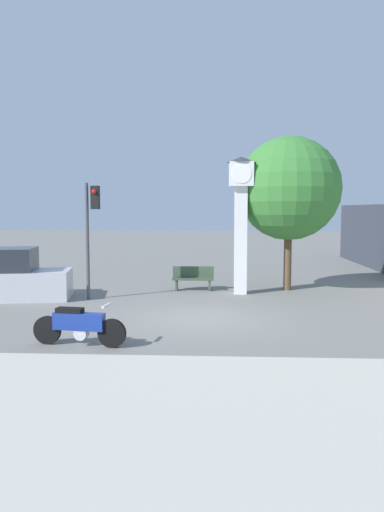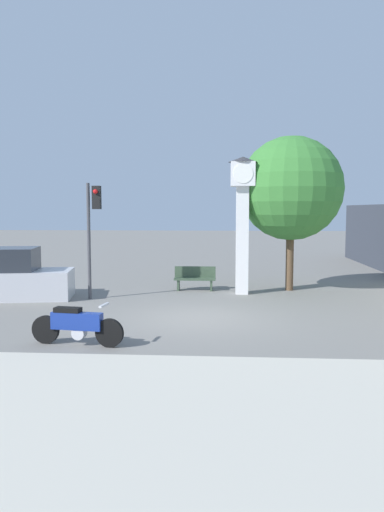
# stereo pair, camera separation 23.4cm
# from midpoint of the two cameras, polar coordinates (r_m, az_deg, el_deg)

# --- Properties ---
(ground_plane) EXTENTS (120.00, 120.00, 0.00)m
(ground_plane) POSITION_cam_midpoint_polar(r_m,az_deg,el_deg) (14.52, 1.11, -7.14)
(ground_plane) COLOR slate
(sidewalk_strip) EXTENTS (36.00, 6.00, 0.10)m
(sidewalk_strip) POSITION_cam_midpoint_polar(r_m,az_deg,el_deg) (7.78, -1.57, -18.03)
(sidewalk_strip) COLOR #BCB7A8
(sidewalk_strip) RESTS_ON ground_plane
(motorcycle) EXTENTS (2.24, 0.55, 0.99)m
(motorcycle) POSITION_cam_midpoint_polar(r_m,az_deg,el_deg) (11.89, -12.49, -7.71)
(motorcycle) COLOR black
(motorcycle) RESTS_ON ground_plane
(clock_tower) EXTENTS (1.05, 1.05, 5.06)m
(clock_tower) POSITION_cam_midpoint_polar(r_m,az_deg,el_deg) (18.52, 6.15, 5.85)
(clock_tower) COLOR white
(clock_tower) RESTS_ON ground_plane
(traffic_light) EXTENTS (0.50, 0.35, 4.05)m
(traffic_light) POSITION_cam_midpoint_polar(r_m,az_deg,el_deg) (17.63, -10.91, 4.12)
(traffic_light) COLOR #47474C
(traffic_light) RESTS_ON ground_plane
(street_tree) EXTENTS (3.97, 3.97, 5.92)m
(street_tree) POSITION_cam_midpoint_polar(r_m,az_deg,el_deg) (19.64, 11.58, 7.55)
(street_tree) COLOR brown
(street_tree) RESTS_ON ground_plane
(bench) EXTENTS (1.60, 0.44, 0.92)m
(bench) POSITION_cam_midpoint_polar(r_m,az_deg,el_deg) (19.40, 0.68, -2.50)
(bench) COLOR #384C38
(bench) RESTS_ON ground_plane
(parked_car) EXTENTS (4.44, 2.46, 1.80)m
(parked_car) POSITION_cam_midpoint_polar(r_m,az_deg,el_deg) (18.65, -19.84, -2.33)
(parked_car) COLOR silver
(parked_car) RESTS_ON ground_plane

